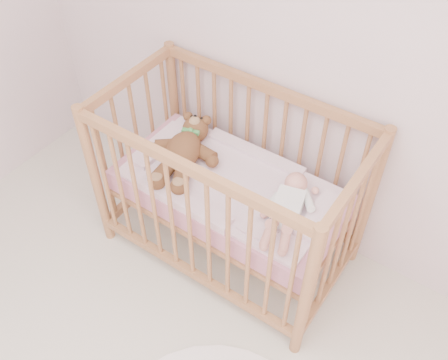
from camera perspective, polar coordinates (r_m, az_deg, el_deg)
The scene contains 6 objects.
wall_back at distance 2.31m, azimuth 14.82°, elevation 15.53°, with size 4.00×0.02×2.70m, color silver.
crib at distance 2.69m, azimuth 0.60°, elevation -1.15°, with size 1.36×0.76×1.00m, color #AD6F49, non-canonical shape.
mattress at distance 2.70m, azimuth 0.60°, elevation -1.37°, with size 1.22×0.62×0.13m, color #D18291.
blanket at distance 2.64m, azimuth 0.61°, elevation -0.27°, with size 1.10×0.58×0.06m, color #EDA3BF, non-canonical shape.
baby at distance 2.46m, azimuth 7.34°, elevation -2.75°, with size 0.25×0.53×0.13m, color white, non-canonical shape.
teddy_bear at distance 2.70m, azimuth -4.70°, elevation 3.24°, with size 0.41×0.59×0.16m, color brown, non-canonical shape.
Camera 1 is at (0.63, 0.07, 2.46)m, focal length 40.00 mm.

